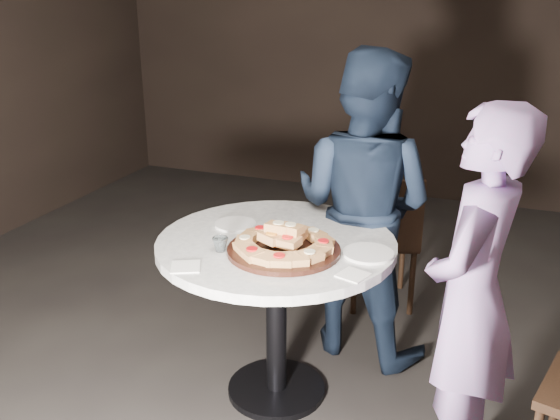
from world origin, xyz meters
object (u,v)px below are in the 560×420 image
Objects in this scene: focaccia_pile at (284,241)px; diner_navy at (363,207)px; table at (276,270)px; serving_board at (284,250)px; diner_teal at (472,297)px; water_glass at (220,244)px; chair_far at (384,233)px.

diner_navy is (0.18, 0.71, -0.06)m from focaccia_pile.
serving_board is (0.08, -0.12, 0.17)m from table.
serving_board is 0.81m from diner_teal.
chair_far is (0.48, 1.26, -0.36)m from water_glass.
chair_far is 0.57m from diner_navy.
chair_far is at bearing -141.30° from diner_teal.
water_glass is 0.91m from diner_navy.
water_glass is at bearing -131.35° from table.
focaccia_pile is (-0.00, 0.00, 0.04)m from serving_board.
table is 2.40× the size of serving_board.
chair_far is (0.21, 1.18, -0.38)m from focaccia_pile.
serving_board is at bearing 88.98° from diner_navy.
water_glass reaches higher than serving_board.
diner_teal is at bearing -9.77° from table.
diner_navy is (0.45, 0.80, -0.03)m from water_glass.
table is 0.22m from serving_board.
diner_teal reaches higher than table.
water_glass is 0.08× the size of chair_far.
water_glass is at bearing -161.83° from focaccia_pile.
focaccia_pile is 0.27× the size of diner_navy.
serving_board is 0.28m from water_glass.
water_glass is (-0.27, -0.09, 0.02)m from serving_board.
diner_navy reaches higher than serving_board.
focaccia_pile reaches higher than chair_far.
focaccia_pile is at bearing -79.77° from diner_teal.
diner_teal reaches higher than focaccia_pile.
diner_navy is 1.07× the size of diner_teal.
table is 0.72× the size of diner_navy.
serving_board is at bearing 59.65° from chair_far.
table is at bearing -87.21° from diner_teal.
diner_navy is at bearing -127.25° from diner_teal.
water_glass is 0.04× the size of diner_navy.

